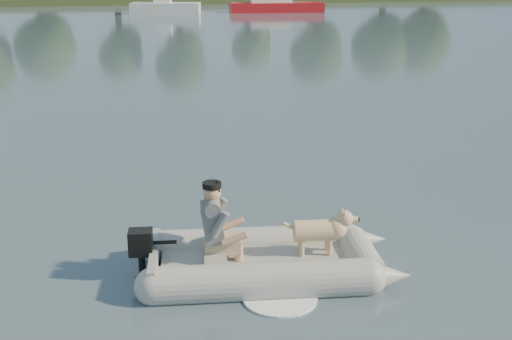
{
  "coord_description": "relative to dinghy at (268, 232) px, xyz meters",
  "views": [
    {
      "loc": [
        -1.9,
        -7.4,
        3.88
      ],
      "look_at": [
        0.01,
        2.06,
        0.75
      ],
      "focal_mm": 45.0,
      "sensor_mm": 36.0,
      "label": 1
    }
  ],
  "objects": [
    {
      "name": "man",
      "position": [
        -0.67,
        0.12,
        0.18
      ],
      "size": [
        0.77,
        0.68,
        1.05
      ],
      "primitive_type": null,
      "rotation": [
        0.0,
        0.0,
        -0.11
      ],
      "color": "slate",
      "rests_on": "dinghy"
    },
    {
      "name": "dinghy",
      "position": [
        0.0,
        0.0,
        0.0
      ],
      "size": [
        4.76,
        3.44,
        1.35
      ],
      "primitive_type": null,
      "rotation": [
        0.0,
        0.0,
        -0.11
      ],
      "color": "#A8A8A2",
      "rests_on": "water"
    },
    {
      "name": "sailboat",
      "position": [
        10.6,
        45.16,
        -0.12
      ],
      "size": [
        7.76,
        2.89,
        10.45
      ],
      "rotation": [
        0.0,
        0.0,
        -0.08
      ],
      "color": "#AA1319",
      "rests_on": "water"
    },
    {
      "name": "motorboat",
      "position": [
        1.65,
        44.91,
        0.5
      ],
      "size": [
        5.9,
        3.24,
        2.36
      ],
      "primitive_type": null,
      "rotation": [
        0.0,
        0.0,
        -0.21
      ],
      "color": "white",
      "rests_on": "water"
    },
    {
      "name": "dog",
      "position": [
        0.63,
        -0.02,
        -0.07
      ],
      "size": [
        0.94,
        0.42,
        0.61
      ],
      "primitive_type": null,
      "rotation": [
        0.0,
        0.0,
        -0.11
      ],
      "color": "tan",
      "rests_on": "dinghy"
    },
    {
      "name": "outboard_motor",
      "position": [
        -1.61,
        0.17,
        -0.27
      ],
      "size": [
        0.43,
        0.32,
        0.77
      ],
      "primitive_type": null,
      "rotation": [
        0.0,
        0.0,
        -0.11
      ],
      "color": "black",
      "rests_on": "dinghy"
    },
    {
      "name": "water",
      "position": [
        0.25,
        -0.01,
        -0.58
      ],
      "size": [
        160.0,
        160.0,
        0.0
      ],
      "primitive_type": "plane",
      "color": "slate",
      "rests_on": "ground"
    }
  ]
}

